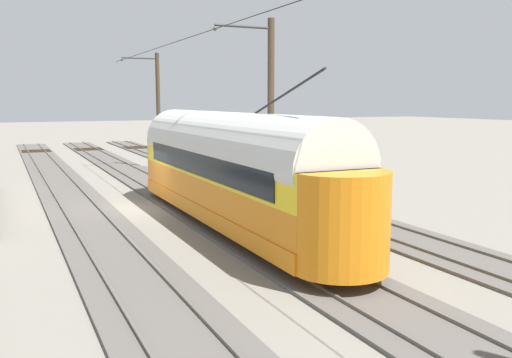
# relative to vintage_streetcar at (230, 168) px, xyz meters

# --- Properties ---
(ground_plane) EXTENTS (220.00, 220.00, 0.00)m
(ground_plane) POSITION_rel_vintage_streetcar_xyz_m (2.35, -5.03, -2.26)
(ground_plane) COLOR gray
(track_streetcar_siding) EXTENTS (2.80, 80.00, 0.18)m
(track_streetcar_siding) POSITION_rel_vintage_streetcar_xyz_m (-4.71, -5.34, -2.20)
(track_streetcar_siding) COLOR #56514C
(track_streetcar_siding) RESTS_ON ground
(track_adjacent_siding) EXTENTS (2.80, 80.00, 0.18)m
(track_adjacent_siding) POSITION_rel_vintage_streetcar_xyz_m (-0.00, -5.34, -2.20)
(track_adjacent_siding) COLOR #56514C
(track_adjacent_siding) RESTS_ON ground
(track_third_siding) EXTENTS (2.80, 80.00, 0.18)m
(track_third_siding) POSITION_rel_vintage_streetcar_xyz_m (4.71, -5.34, -2.20)
(track_third_siding) COLOR #56514C
(track_third_siding) RESTS_ON ground
(vintage_streetcar) EXTENTS (2.65, 16.97, 5.39)m
(vintage_streetcar) POSITION_rel_vintage_streetcar_xyz_m (0.00, 0.00, 0.00)
(vintage_streetcar) COLOR orange
(vintage_streetcar) RESTS_ON ground
(catenary_pole_foreground) EXTENTS (2.62, 0.28, 7.98)m
(catenary_pole_foreground) POSITION_rel_vintage_streetcar_xyz_m (-2.34, -18.83, 1.88)
(catenary_pole_foreground) COLOR #423323
(catenary_pole_foreground) RESTS_ON ground
(catenary_pole_mid_near) EXTENTS (2.62, 0.28, 7.98)m
(catenary_pole_mid_near) POSITION_rel_vintage_streetcar_xyz_m (-2.34, -1.46, 1.88)
(catenary_pole_mid_near) COLOR #423323
(catenary_pole_mid_near) RESTS_ON ground
(overhead_wire_run) EXTENTS (2.42, 38.74, 0.18)m
(overhead_wire_run) POSITION_rel_vintage_streetcar_xyz_m (-0.05, -2.12, 5.17)
(overhead_wire_run) COLOR black
(overhead_wire_run) RESTS_ON ground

